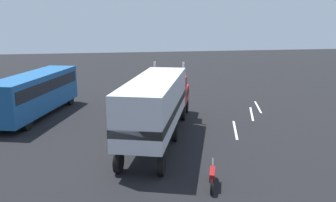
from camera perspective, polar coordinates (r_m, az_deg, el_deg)
The scene contains 8 objects.
ground_plane at distance 28.46m, azimuth 1.01°, elevation -2.53°, with size 120.00×120.00×0.00m, color black.
lane_stripe_near at distance 25.55m, azimuth 10.73°, elevation -4.53°, with size 4.40×0.16×0.01m, color silver.
lane_stripe_mid at distance 30.14m, azimuth 13.27°, elevation -1.99°, with size 4.40×0.16×0.01m, color silver.
lane_stripe_far at distance 32.63m, azimuth 14.24°, elevation -0.92°, with size 4.40×0.16×0.01m, color silver.
semi_truck at distance 22.48m, azimuth -1.59°, elevation -0.05°, with size 14.16×7.15×4.50m.
person_bystander at distance 22.37m, azimuth -8.25°, elevation -4.57°, with size 0.40×0.48×1.63m.
parked_bus at distance 30.10m, azimuth -20.48°, elevation 1.54°, with size 11.25×5.81×3.40m.
motorcycle at distance 16.88m, azimuth 7.11°, elevation -11.94°, with size 2.02×0.82×1.12m.
Camera 1 is at (-26.84, 5.74, 7.51)m, focal length 37.98 mm.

